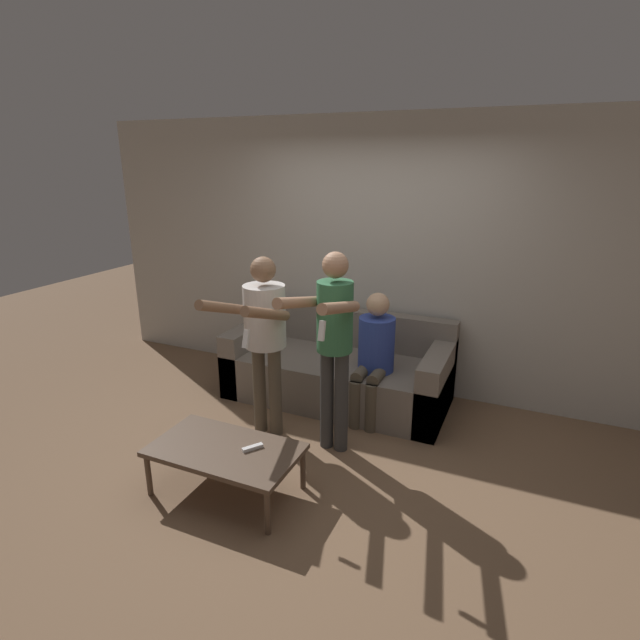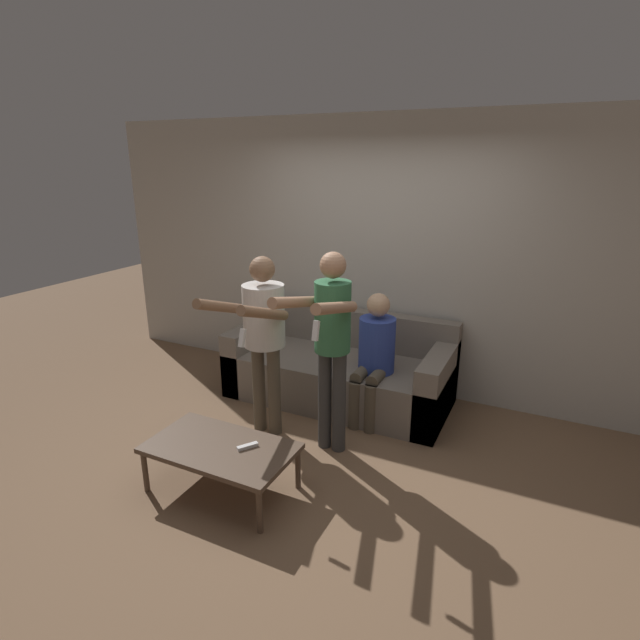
{
  "view_description": "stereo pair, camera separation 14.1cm",
  "coord_description": "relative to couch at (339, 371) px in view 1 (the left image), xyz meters",
  "views": [
    {
      "loc": [
        1.47,
        -3.08,
        2.28
      ],
      "look_at": [
        -0.21,
        0.69,
        0.95
      ],
      "focal_mm": 28.0,
      "sensor_mm": 36.0,
      "label": 1
    },
    {
      "loc": [
        1.6,
        -3.02,
        2.28
      ],
      "look_at": [
        -0.21,
        0.69,
        0.95
      ],
      "focal_mm": 28.0,
      "sensor_mm": 36.0,
      "label": 2
    }
  ],
  "objects": [
    {
      "name": "ground_plane",
      "position": [
        0.21,
        -1.15,
        -0.28
      ],
      "size": [
        14.0,
        14.0,
        0.0
      ],
      "primitive_type": "plane",
      "color": "brown"
    },
    {
      "name": "wall_back",
      "position": [
        0.21,
        0.5,
        1.07
      ],
      "size": [
        6.4,
        0.06,
        2.7
      ],
      "color": "#B7B2A8",
      "rests_on": "ground_plane"
    },
    {
      "name": "couch",
      "position": [
        0.0,
        0.0,
        0.0
      ],
      "size": [
        2.14,
        0.94,
        0.82
      ],
      "color": "slate",
      "rests_on": "ground_plane"
    },
    {
      "name": "person_standing_right",
      "position": [
        0.31,
        -0.9,
        0.73
      ],
      "size": [
        0.4,
        0.78,
        1.64
      ],
      "color": "#383838",
      "rests_on": "ground_plane"
    },
    {
      "name": "person_seated",
      "position": [
        0.43,
        -0.23,
        0.37
      ],
      "size": [
        0.33,
        0.54,
        1.17
      ],
      "color": "brown",
      "rests_on": "ground_plane"
    },
    {
      "name": "remote_on_table",
      "position": [
        0.02,
        -1.65,
        0.09
      ],
      "size": [
        0.12,
        0.14,
        0.02
      ],
      "color": "white",
      "rests_on": "coffee_table"
    },
    {
      "name": "coffee_table",
      "position": [
        -0.17,
        -1.72,
        0.04
      ],
      "size": [
        1.04,
        0.59,
        0.36
      ],
      "color": "brown",
      "rests_on": "ground_plane"
    },
    {
      "name": "person_standing_left",
      "position": [
        -0.31,
        -0.89,
        0.69
      ],
      "size": [
        0.46,
        0.79,
        1.55
      ],
      "color": "brown",
      "rests_on": "ground_plane"
    }
  ]
}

